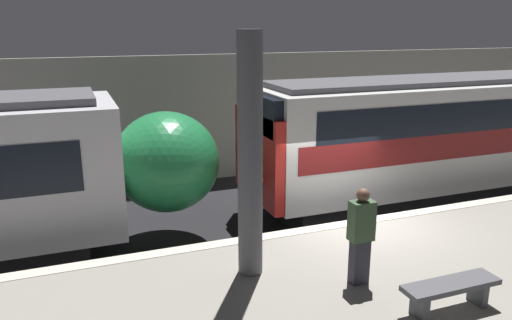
% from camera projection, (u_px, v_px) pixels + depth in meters
% --- Properties ---
extents(ground_plane, '(120.00, 120.00, 0.00)m').
position_uv_depth(ground_plane, '(352.00, 263.00, 10.88)').
color(ground_plane, black).
extents(platform, '(40.00, 4.77, 1.03)m').
position_uv_depth(platform, '(427.00, 296.00, 8.60)').
color(platform, gray).
rests_on(platform, ground).
extents(station_rear_barrier, '(50.00, 0.15, 4.11)m').
position_uv_depth(station_rear_barrier, '(244.00, 116.00, 16.72)').
color(station_rear_barrier, '#B2AD9E').
rests_on(station_rear_barrier, ground).
extents(support_pillar_near, '(0.40, 0.40, 3.95)m').
position_uv_depth(support_pillar_near, '(250.00, 158.00, 7.87)').
color(support_pillar_near, '#56565B').
rests_on(support_pillar_near, platform).
extents(train_boxy, '(14.78, 2.85, 3.62)m').
position_uv_depth(train_boxy, '(485.00, 134.00, 14.77)').
color(train_boxy, black).
rests_on(train_boxy, ground).
extents(person_waiting, '(0.38, 0.24, 1.59)m').
position_uv_depth(person_waiting, '(361.00, 234.00, 7.81)').
color(person_waiting, '#2D2D38').
rests_on(person_waiting, platform).
extents(platform_bench, '(1.50, 0.40, 0.45)m').
position_uv_depth(platform_bench, '(451.00, 289.00, 7.15)').
color(platform_bench, '#4C4C51').
rests_on(platform_bench, platform).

